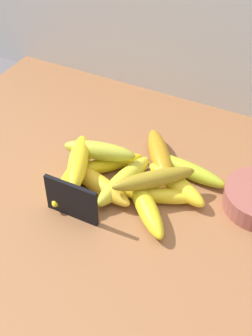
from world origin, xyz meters
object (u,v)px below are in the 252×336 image
banana_5 (73,177)px  banana_9 (154,179)px  banana_1 (98,184)px  chalkboard_sign (72,201)px  banana_11 (99,151)px  banana_6 (176,184)px  banana_4 (146,206)px  banana_2 (106,165)px  banana_0 (156,195)px  banana_3 (124,181)px  banana_8 (187,170)px  banana_7 (159,157)px  banana_10 (78,162)px

banana_5 → banana_9: (16.37, 4.02, 3.13)cm
banana_1 → banana_9: bearing=18.1°
chalkboard_sign → banana_11: chalkboard_sign is taller
banana_5 → banana_6: size_ratio=1.14×
banana_4 → banana_6: size_ratio=1.11×
banana_2 → banana_0: bearing=-14.2°
banana_3 → chalkboard_sign: bearing=-114.7°
banana_0 → banana_11: banana_11 is taller
banana_1 → banana_2: 6.40cm
banana_6 → banana_9: (-3.38, -3.52, 3.00)cm
banana_0 → banana_6: bearing=60.2°
banana_4 → banana_6: 8.57cm
banana_6 → banana_9: size_ratio=0.91×
banana_1 → banana_9: (10.59, 3.47, 3.06)cm
banana_8 → banana_4: bearing=-103.0°
banana_1 → banana_5: banana_1 is taller
banana_8 → banana_0: bearing=-105.2°
banana_2 → banana_4: 14.68cm
chalkboard_sign → banana_3: chalkboard_sign is taller
banana_0 → banana_8: 9.95cm
banana_5 → banana_6: 21.14cm
banana_2 → banana_1: bearing=-74.6°
banana_7 → banana_11: 13.13cm
banana_2 → banana_9: 13.02cm
chalkboard_sign → banana_7: size_ratio=0.58×
chalkboard_sign → banana_1: bearing=82.7°
banana_7 → banana_10: bearing=-134.0°
banana_5 → banana_11: bearing=66.1°
banana_9 → banana_11: banana_11 is taller
chalkboard_sign → banana_3: 12.51cm
banana_7 → banana_11: size_ratio=1.23×
banana_2 → banana_6: banana_6 is taller
banana_4 → banana_8: (3.12, 13.47, -0.21)cm
banana_2 → banana_5: banana_5 is taller
banana_7 → banana_11: bearing=-145.6°
banana_3 → banana_9: banana_9 is taller
banana_8 → banana_9: (-3.59, -8.93, 3.25)cm
banana_3 → banana_5: banana_3 is taller
banana_5 → banana_7: banana_7 is taller
chalkboard_sign → banana_4: (12.10, 7.02, -1.91)cm
banana_0 → banana_3: size_ratio=0.90×
banana_4 → banana_7: 14.56cm
chalkboard_sign → banana_4: size_ratio=0.64×
chalkboard_sign → banana_7: (8.63, 21.16, -1.73)cm
banana_2 → banana_6: (15.67, 0.83, 0.37)cm
banana_9 → banana_4: bearing=-84.0°
banana_2 → banana_6: bearing=3.0°
banana_6 → banana_11: 17.25cm
banana_6 → chalkboard_sign: bearing=-134.9°
banana_7 → banana_10: (-12.29, -12.73, 3.55)cm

